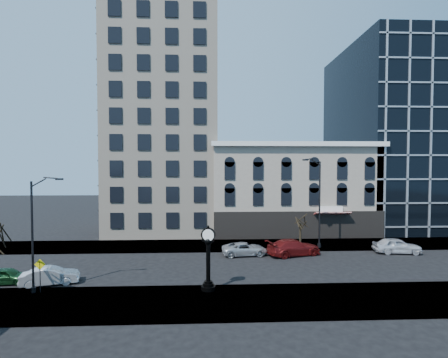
{
  "coord_description": "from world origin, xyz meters",
  "views": [
    {
      "loc": [
        0.58,
        -29.78,
        9.18
      ],
      "look_at": [
        2.0,
        4.0,
        8.0
      ],
      "focal_mm": 26.0,
      "sensor_mm": 36.0,
      "label": 1
    }
  ],
  "objects_px": {
    "warning_sign": "(40,269)",
    "car_near_a": "(6,276)",
    "street_clock": "(208,261)",
    "street_lamp_near": "(41,204)",
    "car_near_b": "(50,276)"
  },
  "relations": [
    {
      "from": "car_near_b",
      "to": "warning_sign",
      "type": "bearing_deg",
      "value": 169.34
    },
    {
      "from": "street_lamp_near",
      "to": "warning_sign",
      "type": "bearing_deg",
      "value": -159.99
    },
    {
      "from": "street_clock",
      "to": "street_lamp_near",
      "type": "distance_m",
      "value": 12.8
    },
    {
      "from": "street_lamp_near",
      "to": "car_near_b",
      "type": "xyz_separation_m",
      "value": [
        -0.34,
        1.84,
        -5.89
      ]
    },
    {
      "from": "street_clock",
      "to": "car_near_b",
      "type": "distance_m",
      "value": 12.65
    },
    {
      "from": "warning_sign",
      "to": "car_near_b",
      "type": "bearing_deg",
      "value": 95.88
    },
    {
      "from": "warning_sign",
      "to": "car_near_a",
      "type": "height_order",
      "value": "warning_sign"
    },
    {
      "from": "street_clock",
      "to": "car_near_a",
      "type": "xyz_separation_m",
      "value": [
        -15.96,
        2.22,
        -1.65
      ]
    },
    {
      "from": "street_lamp_near",
      "to": "car_near_b",
      "type": "bearing_deg",
      "value": 94.48
    },
    {
      "from": "car_near_a",
      "to": "car_near_b",
      "type": "height_order",
      "value": "car_near_b"
    },
    {
      "from": "street_clock",
      "to": "car_near_b",
      "type": "relative_size",
      "value": 1.15
    },
    {
      "from": "car_near_a",
      "to": "street_clock",
      "type": "bearing_deg",
      "value": -102.56
    },
    {
      "from": "warning_sign",
      "to": "street_lamp_near",
      "type": "bearing_deg",
      "value": 25.66
    },
    {
      "from": "street_clock",
      "to": "warning_sign",
      "type": "distance_m",
      "value": 12.21
    },
    {
      "from": "car_near_b",
      "to": "street_lamp_near",
      "type": "bearing_deg",
      "value": 173.59
    }
  ]
}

